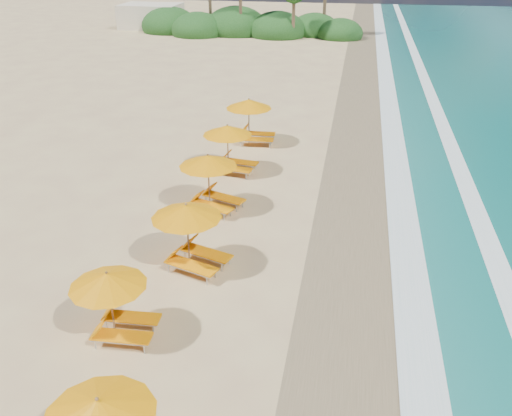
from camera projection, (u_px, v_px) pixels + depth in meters
name	position (u px, v px, depth m)	size (l,w,h in m)	color
ground	(256.00, 236.00, 20.14)	(160.00, 160.00, 0.00)	tan
wet_sand	(364.00, 246.00, 19.47)	(4.00, 160.00, 0.01)	#8E7954
surf_foam	(441.00, 253.00, 19.02)	(4.00, 160.00, 0.01)	white
station_1	(116.00, 301.00, 14.60)	(2.38, 2.22, 2.14)	olive
station_2	(192.00, 233.00, 17.69)	(3.02, 2.95, 2.38)	olive
station_3	(212.00, 179.00, 21.60)	(3.05, 3.00, 2.38)	olive
station_4	(231.00, 146.00, 25.09)	(2.76, 2.61, 2.35)	olive
station_5	(252.00, 118.00, 28.64)	(2.76, 2.58, 2.48)	olive
treeline	(244.00, 25.00, 61.22)	(25.80, 8.80, 9.74)	#163D14
beach_building	(151.00, 16.00, 65.20)	(7.00, 5.00, 2.80)	beige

